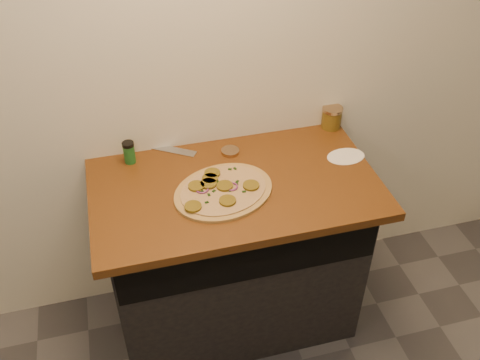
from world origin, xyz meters
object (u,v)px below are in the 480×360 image
object	(u,v)px
chefs_knife	(155,146)
salsa_jar	(332,117)
spice_shaker	(129,152)
pizza	(222,190)

from	to	relation	value
chefs_knife	salsa_jar	xyz separation A→B (m)	(0.84, -0.04, 0.05)
salsa_jar	spice_shaker	bearing A→B (deg)	-177.63
pizza	chefs_knife	xyz separation A→B (m)	(-0.22, 0.39, -0.00)
pizza	chefs_knife	bearing A→B (deg)	119.95
chefs_knife	pizza	bearing A→B (deg)	-60.05
chefs_knife	salsa_jar	distance (m)	0.84
chefs_knife	spice_shaker	xyz separation A→B (m)	(-0.12, -0.08, 0.05)
chefs_knife	salsa_jar	size ratio (longest dim) A/B	2.84
pizza	salsa_jar	distance (m)	0.71
salsa_jar	spice_shaker	world-z (taller)	salsa_jar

